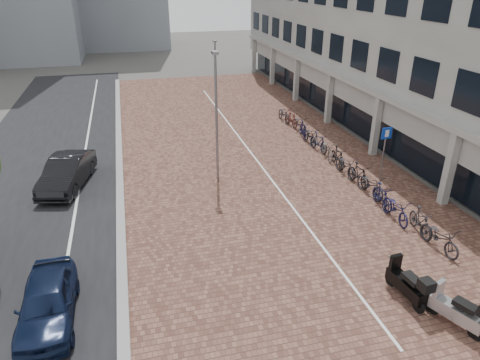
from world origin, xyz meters
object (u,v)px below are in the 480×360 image
Objects in this scene: scooter_mid at (407,282)px; parking_sign at (385,144)px; scooter_front at (457,309)px; car_dark at (67,172)px; car_navy at (47,302)px.

scooter_mid is 9.13m from parking_sign.
scooter_front is at bearing -68.61° from scooter_mid.
car_dark reaches higher than scooter_front.
car_dark is at bearing 109.96° from scooter_front.
car_dark is 1.65× the size of parking_sign.
car_navy is 10.84m from scooter_mid.
parking_sign is (4.00, 8.12, 1.21)m from scooter_mid.
car_navy is 9.32m from car_dark.
scooter_mid is (10.97, -11.16, -0.10)m from car_dark.
scooter_mid is at bearing -31.84° from car_dark.
scooter_front is 0.68× the size of parking_sign.
car_dark is at bearing 129.54° from scooter_mid.
scooter_mid is 0.68× the size of parking_sign.
car_dark is 15.65m from scooter_mid.
car_dark is at bearing 163.28° from parking_sign.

